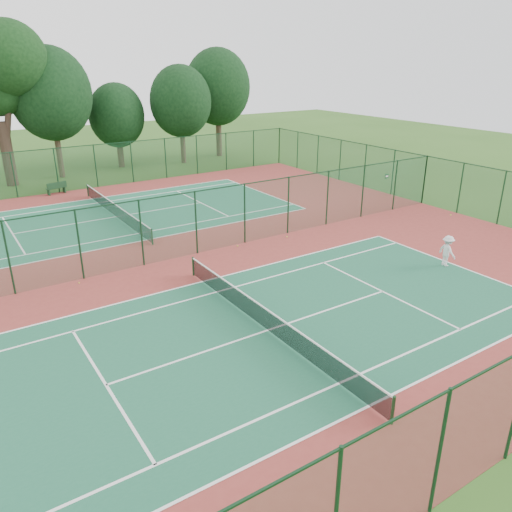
# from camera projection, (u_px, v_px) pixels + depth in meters

# --- Properties ---
(ground) EXTENTS (120.00, 120.00, 0.00)m
(ground) POSITION_uv_depth(u_px,v_px,m) (172.00, 259.00, 26.54)
(ground) COLOR #2E571B
(ground) RESTS_ON ground
(red_pad) EXTENTS (40.00, 36.00, 0.01)m
(red_pad) POSITION_uv_depth(u_px,v_px,m) (172.00, 259.00, 26.54)
(red_pad) COLOR maroon
(red_pad) RESTS_ON ground
(court_near) EXTENTS (23.77, 10.97, 0.01)m
(court_near) POSITION_uv_depth(u_px,v_px,m) (267.00, 331.00, 19.55)
(court_near) COLOR #1D5B3F
(court_near) RESTS_ON red_pad
(court_far) EXTENTS (23.77, 10.97, 0.01)m
(court_far) POSITION_uv_depth(u_px,v_px,m) (116.00, 217.00, 33.53)
(court_far) COLOR #206647
(court_far) RESTS_ON red_pad
(fence_north) EXTENTS (40.00, 0.09, 3.50)m
(fence_north) POSITION_uv_depth(u_px,v_px,m) (76.00, 168.00, 39.87)
(fence_north) COLOR #194D2B
(fence_north) RESTS_ON ground
(fence_south) EXTENTS (40.00, 0.09, 3.50)m
(fence_south) POSITION_uv_depth(u_px,v_px,m) (481.00, 427.00, 11.92)
(fence_south) COLOR #174525
(fence_south) RESTS_ON ground
(fence_east) EXTENTS (0.09, 36.00, 3.50)m
(fence_east) POSITION_uv_depth(u_px,v_px,m) (424.00, 180.00, 36.10)
(fence_east) COLOR #1B5136
(fence_east) RESTS_ON ground
(fence_divider) EXTENTS (40.00, 0.09, 3.50)m
(fence_divider) POSITION_uv_depth(u_px,v_px,m) (170.00, 228.00, 25.89)
(fence_divider) COLOR #1B5234
(fence_divider) RESTS_ON ground
(tennis_net_near) EXTENTS (0.10, 12.90, 0.97)m
(tennis_net_near) POSITION_uv_depth(u_px,v_px,m) (267.00, 319.00, 19.35)
(tennis_net_near) COLOR #163D1C
(tennis_net_near) RESTS_ON ground
(tennis_net_far) EXTENTS (0.10, 12.90, 0.97)m
(tennis_net_far) POSITION_uv_depth(u_px,v_px,m) (115.00, 209.00, 33.33)
(tennis_net_far) COLOR #163C1F
(tennis_net_far) RESTS_ON ground
(player_near) EXTENTS (0.75, 1.12, 1.62)m
(player_near) POSITION_uv_depth(u_px,v_px,m) (447.00, 251.00, 25.36)
(player_near) COLOR silver
(player_near) RESTS_ON court_near
(bench) EXTENTS (1.61, 0.73, 0.96)m
(bench) POSITION_uv_depth(u_px,v_px,m) (56.00, 188.00, 38.98)
(bench) COLOR #12341A
(bench) RESTS_ON red_pad
(stray_ball_a) EXTENTS (0.07, 0.07, 0.07)m
(stray_ball_a) POSITION_uv_depth(u_px,v_px,m) (287.00, 237.00, 29.69)
(stray_ball_a) COLOR #C9E735
(stray_ball_a) RESTS_ON red_pad
(stray_ball_b) EXTENTS (0.07, 0.07, 0.07)m
(stray_ball_b) POSITION_uv_depth(u_px,v_px,m) (238.00, 246.00, 28.25)
(stray_ball_b) COLOR #CAE134
(stray_ball_b) RESTS_ON red_pad
(stray_ball_c) EXTENTS (0.06, 0.06, 0.06)m
(stray_ball_c) POSITION_uv_depth(u_px,v_px,m) (79.00, 283.00, 23.62)
(stray_ball_c) COLOR yellow
(stray_ball_c) RESTS_ON red_pad
(evergreen_row) EXTENTS (39.00, 5.00, 12.00)m
(evergreen_row) POSITION_uv_depth(u_px,v_px,m) (66.00, 175.00, 45.63)
(evergreen_row) COLOR black
(evergreen_row) RESTS_ON ground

